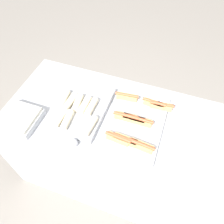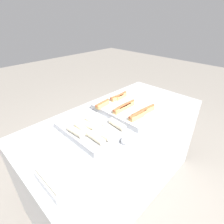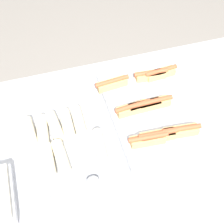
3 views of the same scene
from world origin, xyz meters
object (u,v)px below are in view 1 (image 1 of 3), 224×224
tray_side_front (19,118)px  serving_spoon_near (72,143)px  tray_wraps (80,108)px  tray_hotdogs (136,123)px

tray_side_front → serving_spoon_near: tray_side_front is taller
serving_spoon_near → tray_wraps: bearing=103.5°
tray_side_front → tray_wraps: bearing=31.4°
tray_wraps → tray_hotdogs: bearing=2.0°
tray_hotdogs → tray_wraps: 0.41m
tray_hotdogs → serving_spoon_near: 0.44m
tray_side_front → serving_spoon_near: (0.42, -0.04, -0.01)m
tray_hotdogs → tray_side_front: size_ratio=2.11×
serving_spoon_near → tray_hotdogs: bearing=38.8°
tray_hotdogs → tray_wraps: (-0.41, -0.01, 0.00)m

